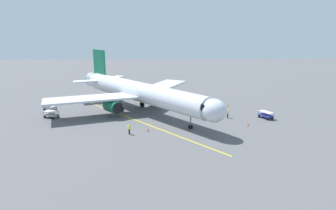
{
  "coord_description": "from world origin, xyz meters",
  "views": [
    {
      "loc": [
        -4.15,
        54.79,
        15.75
      ],
      "look_at": [
        -5.58,
        5.91,
        3.0
      ],
      "focal_mm": 30.64,
      "sensor_mm": 36.0,
      "label": 1
    }
  ],
  "objects_px": {
    "tug_near_nose": "(50,107)",
    "safety_cone_nose_right": "(148,130)",
    "airplane": "(140,92)",
    "baggage_cart_portside": "(51,114)",
    "safety_cone_wing_port": "(228,105)",
    "baggage_cart_rear_apron": "(202,113)",
    "safety_cone_nose_left": "(248,124)",
    "ground_crew_marshaller": "(228,113)",
    "baggage_cart_starboard_side": "(266,115)",
    "ground_crew_wing_walker": "(129,129)"
  },
  "relations": [
    {
      "from": "safety_cone_nose_right",
      "to": "safety_cone_wing_port",
      "type": "bearing_deg",
      "value": -137.07
    },
    {
      "from": "safety_cone_nose_right",
      "to": "safety_cone_nose_left",
      "type": "bearing_deg",
      "value": -172.67
    },
    {
      "from": "airplane",
      "to": "safety_cone_nose_right",
      "type": "distance_m",
      "value": 12.25
    },
    {
      "from": "airplane",
      "to": "baggage_cart_rear_apron",
      "type": "distance_m",
      "value": 12.83
    },
    {
      "from": "baggage_cart_rear_apron",
      "to": "safety_cone_nose_left",
      "type": "distance_m",
      "value": 9.12
    },
    {
      "from": "ground_crew_marshaller",
      "to": "safety_cone_nose_right",
      "type": "bearing_deg",
      "value": 25.39
    },
    {
      "from": "ground_crew_wing_walker",
      "to": "tug_near_nose",
      "type": "bearing_deg",
      "value": -38.87
    },
    {
      "from": "tug_near_nose",
      "to": "safety_cone_nose_right",
      "type": "height_order",
      "value": "tug_near_nose"
    },
    {
      "from": "airplane",
      "to": "ground_crew_marshaller",
      "type": "relative_size",
      "value": 19.67
    },
    {
      "from": "airplane",
      "to": "baggage_cart_portside",
      "type": "distance_m",
      "value": 16.96
    },
    {
      "from": "baggage_cart_starboard_side",
      "to": "safety_cone_nose_right",
      "type": "distance_m",
      "value": 22.43
    },
    {
      "from": "baggage_cart_rear_apron",
      "to": "safety_cone_nose_left",
      "type": "height_order",
      "value": "baggage_cart_rear_apron"
    },
    {
      "from": "ground_crew_wing_walker",
      "to": "baggage_cart_portside",
      "type": "bearing_deg",
      "value": -30.89
    },
    {
      "from": "tug_near_nose",
      "to": "baggage_cart_rear_apron",
      "type": "bearing_deg",
      "value": 170.82
    },
    {
      "from": "airplane",
      "to": "safety_cone_wing_port",
      "type": "distance_m",
      "value": 19.38
    },
    {
      "from": "tug_near_nose",
      "to": "baggage_cart_portside",
      "type": "bearing_deg",
      "value": 112.49
    },
    {
      "from": "ground_crew_marshaller",
      "to": "tug_near_nose",
      "type": "height_order",
      "value": "ground_crew_marshaller"
    },
    {
      "from": "ground_crew_marshaller",
      "to": "tug_near_nose",
      "type": "bearing_deg",
      "value": -9.58
    },
    {
      "from": "baggage_cart_portside",
      "to": "baggage_cart_starboard_side",
      "type": "xyz_separation_m",
      "value": [
        -39.75,
        1.52,
        0.0
      ]
    },
    {
      "from": "safety_cone_nose_right",
      "to": "safety_cone_wing_port",
      "type": "relative_size",
      "value": 1.0
    },
    {
      "from": "ground_crew_wing_walker",
      "to": "safety_cone_nose_right",
      "type": "bearing_deg",
      "value": -156.4
    },
    {
      "from": "baggage_cart_starboard_side",
      "to": "safety_cone_wing_port",
      "type": "height_order",
      "value": "baggage_cart_starboard_side"
    },
    {
      "from": "baggage_cart_starboard_side",
      "to": "safety_cone_wing_port",
      "type": "xyz_separation_m",
      "value": [
        4.9,
        -9.0,
        -0.38
      ]
    },
    {
      "from": "ground_crew_marshaller",
      "to": "baggage_cart_rear_apron",
      "type": "bearing_deg",
      "value": -12.14
    },
    {
      "from": "baggage_cart_portside",
      "to": "safety_cone_wing_port",
      "type": "relative_size",
      "value": 5.36
    },
    {
      "from": "ground_crew_marshaller",
      "to": "safety_cone_wing_port",
      "type": "xyz_separation_m",
      "value": [
        -2.07,
        -8.54,
        -0.61
      ]
    },
    {
      "from": "ground_crew_marshaller",
      "to": "safety_cone_nose_left",
      "type": "bearing_deg",
      "value": 116.9
    },
    {
      "from": "ground_crew_marshaller",
      "to": "baggage_cart_portside",
      "type": "distance_m",
      "value": 32.8
    },
    {
      "from": "safety_cone_nose_right",
      "to": "baggage_cart_rear_apron",
      "type": "bearing_deg",
      "value": -141.21
    },
    {
      "from": "baggage_cart_starboard_side",
      "to": "baggage_cart_rear_apron",
      "type": "height_order",
      "value": "same"
    },
    {
      "from": "ground_crew_marshaller",
      "to": "baggage_cart_portside",
      "type": "height_order",
      "value": "ground_crew_marshaller"
    },
    {
      "from": "tug_near_nose",
      "to": "baggage_cart_portside",
      "type": "height_order",
      "value": "tug_near_nose"
    },
    {
      "from": "baggage_cart_starboard_side",
      "to": "baggage_cart_portside",
      "type": "bearing_deg",
      "value": -2.19
    },
    {
      "from": "safety_cone_wing_port",
      "to": "safety_cone_nose_left",
      "type": "bearing_deg",
      "value": 91.42
    },
    {
      "from": "baggage_cart_starboard_side",
      "to": "safety_cone_nose_right",
      "type": "bearing_deg",
      "value": 16.67
    },
    {
      "from": "airplane",
      "to": "safety_cone_nose_right",
      "type": "relative_size",
      "value": 61.16
    },
    {
      "from": "airplane",
      "to": "baggage_cart_rear_apron",
      "type": "xyz_separation_m",
      "value": [
        -11.85,
        3.59,
        -3.35
      ]
    },
    {
      "from": "safety_cone_nose_left",
      "to": "safety_cone_nose_right",
      "type": "distance_m",
      "value": 17.05
    },
    {
      "from": "safety_cone_nose_right",
      "to": "ground_crew_marshaller",
      "type": "bearing_deg",
      "value": -154.61
    },
    {
      "from": "ground_crew_wing_walker",
      "to": "safety_cone_wing_port",
      "type": "height_order",
      "value": "ground_crew_wing_walker"
    },
    {
      "from": "baggage_cart_rear_apron",
      "to": "safety_cone_nose_right",
      "type": "relative_size",
      "value": 5.32
    },
    {
      "from": "baggage_cart_portside",
      "to": "baggage_cart_rear_apron",
      "type": "distance_m",
      "value": 28.09
    },
    {
      "from": "baggage_cart_starboard_side",
      "to": "safety_cone_wing_port",
      "type": "bearing_deg",
      "value": -61.43
    },
    {
      "from": "ground_crew_marshaller",
      "to": "tug_near_nose",
      "type": "relative_size",
      "value": 0.63
    },
    {
      "from": "ground_crew_wing_walker",
      "to": "baggage_cart_rear_apron",
      "type": "bearing_deg",
      "value": -144.21
    },
    {
      "from": "baggage_cart_portside",
      "to": "ground_crew_wing_walker",
      "type": "bearing_deg",
      "value": 149.11
    },
    {
      "from": "ground_crew_wing_walker",
      "to": "safety_cone_nose_left",
      "type": "relative_size",
      "value": 3.11
    },
    {
      "from": "ground_crew_marshaller",
      "to": "baggage_cart_starboard_side",
      "type": "bearing_deg",
      "value": 176.24
    },
    {
      "from": "ground_crew_wing_walker",
      "to": "baggage_cart_starboard_side",
      "type": "xyz_separation_m",
      "value": [
        -24.35,
        -7.69,
        -0.23
      ]
    },
    {
      "from": "baggage_cart_rear_apron",
      "to": "safety_cone_nose_left",
      "type": "relative_size",
      "value": 5.32
    }
  ]
}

